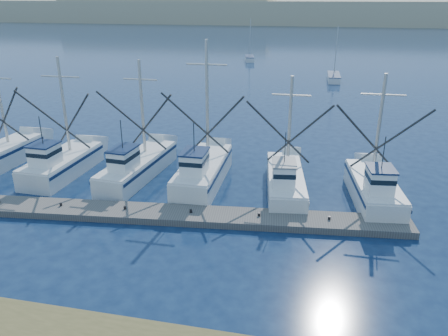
% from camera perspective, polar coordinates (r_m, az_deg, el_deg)
% --- Properties ---
extents(ground, '(500.00, 500.00, 0.00)m').
position_cam_1_polar(ground, '(20.87, -0.30, -14.53)').
color(ground, '#0C1B38').
rests_on(ground, ground).
extents(floating_dock, '(31.42, 5.28, 0.42)m').
position_cam_1_polar(floating_dock, '(26.65, -10.72, -5.80)').
color(floating_dock, '#5B5751').
rests_on(floating_dock, ground).
extents(dune_ridge, '(360.00, 60.00, 10.00)m').
position_cam_1_polar(dune_ridge, '(226.60, 11.84, 19.35)').
color(dune_ridge, tan).
rests_on(dune_ridge, ground).
extents(trawler_fleet, '(30.43, 8.85, 9.67)m').
position_cam_1_polar(trawler_fleet, '(30.70, -7.78, -0.31)').
color(trawler_fleet, silver).
rests_on(trawler_fleet, ground).
extents(sailboat_near, '(1.89, 6.71, 8.10)m').
position_cam_1_polar(sailboat_near, '(71.04, 14.13, 11.41)').
color(sailboat_near, silver).
rests_on(sailboat_near, ground).
extents(sailboat_far, '(2.63, 5.38, 8.10)m').
position_cam_1_polar(sailboat_far, '(90.38, 3.35, 14.08)').
color(sailboat_far, silver).
rests_on(sailboat_far, ground).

